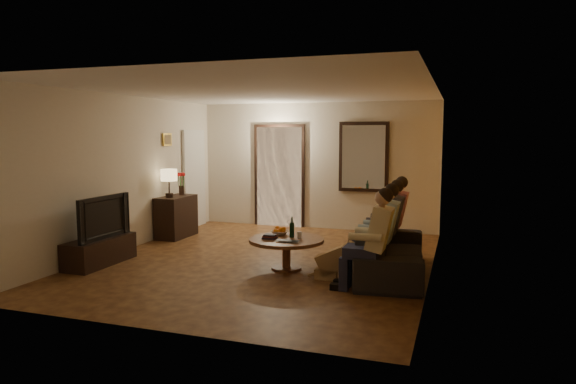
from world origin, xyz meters
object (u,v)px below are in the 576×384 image
(person_b, at_px, (382,235))
(sofa, at_px, (392,251))
(coffee_table, at_px, (286,254))
(tv_stand, at_px, (100,251))
(dog, at_px, (334,259))
(person_c, at_px, (388,228))
(laptop, at_px, (287,242))
(person_d, at_px, (393,221))
(person_a, at_px, (374,244))
(tv, at_px, (98,217))
(table_lamp, at_px, (169,183))
(bowl, at_px, (280,233))
(dresser, at_px, (176,217))
(wine_bottle, at_px, (292,227))

(person_b, bearing_deg, sofa, 71.57)
(coffee_table, bearing_deg, sofa, 8.47)
(tv_stand, distance_m, dog, 3.54)
(person_c, distance_m, laptop, 1.52)
(coffee_table, bearing_deg, person_d, 39.07)
(person_a, bearing_deg, tv, 179.61)
(table_lamp, distance_m, person_a, 4.61)
(table_lamp, relative_size, bowl, 2.08)
(table_lamp, height_order, laptop, table_lamp)
(person_a, bearing_deg, bowl, 150.03)
(person_a, bearing_deg, person_c, 90.00)
(laptop, bearing_deg, person_c, 33.52)
(table_lamp, relative_size, coffee_table, 0.50)
(bowl, bearing_deg, dresser, 152.70)
(person_a, distance_m, bowl, 1.80)
(dresser, height_order, person_a, person_a)
(coffee_table, bearing_deg, wine_bottle, 63.43)
(person_d, xyz_separation_m, coffee_table, (-1.38, -1.12, -0.38))
(tv, bearing_deg, sofa, -78.34)
(table_lamp, bearing_deg, dog, -25.00)
(person_b, bearing_deg, laptop, -171.10)
(table_lamp, bearing_deg, tv, -90.00)
(person_a, height_order, coffee_table, person_a)
(table_lamp, distance_m, dog, 3.96)
(person_d, xyz_separation_m, laptop, (-1.28, -1.40, -0.14))
(sofa, height_order, wine_bottle, wine_bottle)
(tv, relative_size, person_d, 0.93)
(dog, bearing_deg, person_a, -34.81)
(person_c, bearing_deg, sofa, -71.57)
(table_lamp, distance_m, tv_stand, 2.15)
(tv_stand, height_order, laptop, laptop)
(person_b, distance_m, bowl, 1.59)
(person_b, xyz_separation_m, bowl, (-1.56, 0.30, -0.12))
(wine_bottle, distance_m, laptop, 0.41)
(coffee_table, bearing_deg, tv_stand, -166.64)
(table_lamp, height_order, tv, table_lamp)
(table_lamp, bearing_deg, tv_stand, -90.00)
(tv_stand, distance_m, laptop, 2.88)
(dresser, relative_size, wine_bottle, 2.84)
(tv, height_order, person_d, person_d)
(table_lamp, relative_size, dog, 0.96)
(coffee_table, height_order, bowl, bowl)
(tv_stand, xyz_separation_m, person_d, (4.12, 1.77, 0.40))
(person_d, height_order, laptop, person_d)
(wine_bottle, bearing_deg, sofa, 4.81)
(table_lamp, bearing_deg, person_c, -11.02)
(tv_stand, distance_m, wine_bottle, 2.92)
(table_lamp, relative_size, person_a, 0.45)
(table_lamp, bearing_deg, dresser, 90.00)
(tv, relative_size, dog, 1.98)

